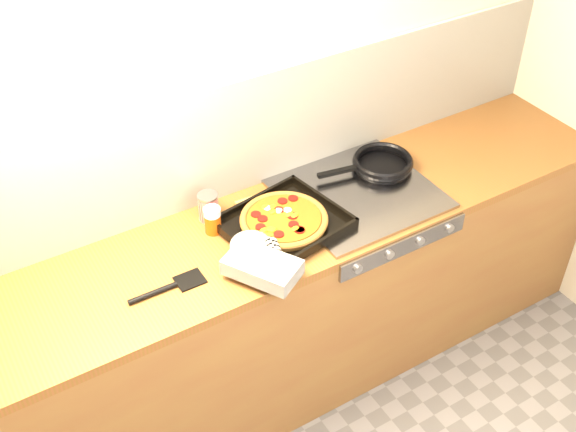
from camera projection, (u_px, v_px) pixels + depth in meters
room_shell at (225, 142)px, 2.81m from camera, size 3.20×3.20×3.20m
counter_run at (266, 312)px, 3.06m from camera, size 3.20×0.62×0.90m
stovetop at (358, 194)px, 2.96m from camera, size 0.60×0.56×0.02m
pizza_on_tray at (276, 232)px, 2.71m from camera, size 0.59×0.57×0.07m
frying_pan at (381, 163)px, 3.07m from camera, size 0.45×0.30×0.04m
tomato_can at (208, 207)px, 2.81m from camera, size 0.10×0.10×0.12m
juice_glass at (213, 220)px, 2.75m from camera, size 0.08×0.08×0.11m
wooden_spoon at (274, 191)px, 2.97m from camera, size 0.30×0.05×0.02m
black_spatula at (168, 288)px, 2.53m from camera, size 0.28×0.09×0.02m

